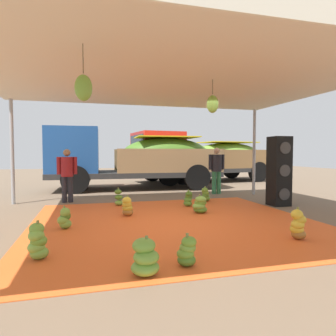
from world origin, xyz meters
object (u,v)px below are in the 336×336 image
(banana_bunch_6, at_px, (298,225))
(banana_bunch_7, at_px, (187,252))
(banana_bunch_5, at_px, (145,258))
(banana_bunch_3, at_px, (200,205))
(cargo_truck_main, at_px, (133,157))
(banana_bunch_4, at_px, (127,207))
(banana_bunch_2, at_px, (119,198))
(speaker_stack, at_px, (279,171))
(banana_bunch_9, at_px, (38,242))
(banana_bunch_0, at_px, (188,199))
(worker_0, at_px, (217,167))
(cargo_truck_far, at_px, (201,157))
(banana_bunch_8, at_px, (206,195))
(worker_1, at_px, (67,171))
(banana_bunch_1, at_px, (65,219))

(banana_bunch_6, distance_m, banana_bunch_7, 2.23)
(banana_bunch_5, distance_m, banana_bunch_7, 0.59)
(banana_bunch_3, height_order, cargo_truck_main, cargo_truck_main)
(banana_bunch_4, bearing_deg, banana_bunch_2, 92.04)
(speaker_stack, bearing_deg, banana_bunch_4, -175.52)
(banana_bunch_3, height_order, banana_bunch_9, banana_bunch_9)
(banana_bunch_0, xyz_separation_m, banana_bunch_5, (-1.96, -4.18, 0.01))
(banana_bunch_7, bearing_deg, banana_bunch_4, 96.29)
(banana_bunch_9, bearing_deg, worker_0, 47.00)
(cargo_truck_main, bearing_deg, cargo_truck_far, 28.32)
(speaker_stack, bearing_deg, worker_0, 104.71)
(banana_bunch_4, xyz_separation_m, banana_bunch_7, (0.35, -3.20, -0.03))
(banana_bunch_2, bearing_deg, banana_bunch_9, -110.49)
(banana_bunch_8, xyz_separation_m, worker_0, (1.01, 1.47, 0.75))
(cargo_truck_main, bearing_deg, worker_1, -129.24)
(banana_bunch_2, height_order, worker_1, worker_1)
(banana_bunch_6, relative_size, banana_bunch_7, 1.28)
(banana_bunch_5, distance_m, speaker_stack, 5.80)
(banana_bunch_0, relative_size, banana_bunch_1, 1.03)
(cargo_truck_main, bearing_deg, banana_bunch_6, -78.30)
(banana_bunch_6, height_order, worker_1, worker_1)
(banana_bunch_4, height_order, banana_bunch_8, banana_bunch_4)
(banana_bunch_6, bearing_deg, worker_1, 128.57)
(banana_bunch_3, xyz_separation_m, cargo_truck_far, (2.91, 7.35, 1.06))
(banana_bunch_8, bearing_deg, banana_bunch_9, -135.70)
(worker_0, height_order, worker_1, worker_0)
(banana_bunch_7, height_order, banana_bunch_8, banana_bunch_8)
(banana_bunch_8, height_order, cargo_truck_main, cargo_truck_main)
(banana_bunch_2, xyz_separation_m, worker_0, (3.57, 1.47, 0.74))
(banana_bunch_0, bearing_deg, banana_bunch_3, -91.44)
(banana_bunch_2, relative_size, cargo_truck_main, 0.07)
(banana_bunch_7, xyz_separation_m, worker_0, (3.16, 6.13, 0.76))
(banana_bunch_9, relative_size, speaker_stack, 0.28)
(speaker_stack, bearing_deg, worker_1, 160.21)
(banana_bunch_7, bearing_deg, banana_bunch_5, -164.96)
(banana_bunch_0, distance_m, banana_bunch_9, 4.64)
(banana_bunch_3, height_order, banana_bunch_6, banana_bunch_6)
(banana_bunch_2, xyz_separation_m, banana_bunch_8, (2.56, -0.00, -0.01))
(banana_bunch_1, height_order, worker_1, worker_1)
(banana_bunch_8, distance_m, cargo_truck_far, 6.25)
(banana_bunch_5, bearing_deg, cargo_truck_main, 82.69)
(banana_bunch_8, height_order, cargo_truck_far, cargo_truck_far)
(banana_bunch_2, relative_size, banana_bunch_4, 1.02)
(banana_bunch_0, height_order, banana_bunch_8, banana_bunch_0)
(banana_bunch_8, distance_m, worker_0, 1.94)
(banana_bunch_2, xyz_separation_m, banana_bunch_7, (0.40, -4.66, -0.02))
(banana_bunch_3, distance_m, worker_0, 3.61)
(banana_bunch_4, height_order, cargo_truck_far, cargo_truck_far)
(banana_bunch_7, distance_m, banana_bunch_9, 2.01)
(banana_bunch_2, height_order, banana_bunch_5, banana_bunch_2)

